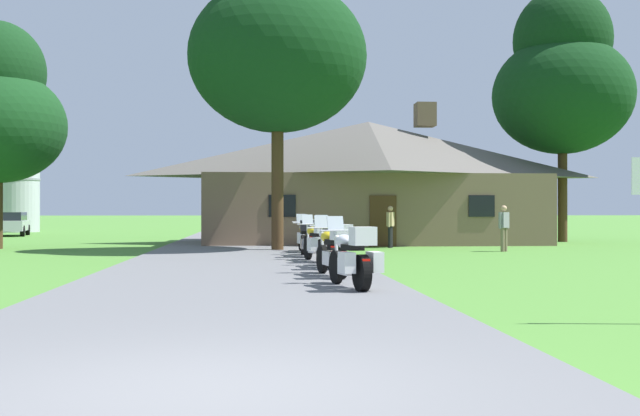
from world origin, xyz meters
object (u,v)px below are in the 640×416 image
(motorcycle_silver_farthest_in_row, at_px, (306,236))
(bystander_gray_shirt_beside_signpost, at_px, (504,226))
(motorcycle_white_nearest_to_camera, at_px, (353,258))
(motorcycle_yellow_second_in_row, at_px, (333,250))
(motorcycle_yellow_fourth_in_row, at_px, (317,242))
(tree_right_of_lodge, at_px, (562,79))
(metal_silo_distant, at_px, (18,174))
(motorcycle_yellow_fifth_in_row, at_px, (305,238))
(motorcycle_white_third_in_row, at_px, (328,245))
(tree_by_lodge_front, at_px, (278,35))
(bystander_tan_shirt_near_lodge, at_px, (390,224))
(parked_silver_suv_far_left, at_px, (10,223))

(motorcycle_silver_farthest_in_row, distance_m, bystander_gray_shirt_beside_signpost, 7.26)
(motorcycle_white_nearest_to_camera, height_order, motorcycle_yellow_second_in_row, same)
(motorcycle_yellow_fourth_in_row, bearing_deg, motorcycle_yellow_second_in_row, -102.01)
(tree_right_of_lodge, height_order, metal_silo_distant, tree_right_of_lodge)
(motorcycle_yellow_fourth_in_row, xyz_separation_m, motorcycle_yellow_fifth_in_row, (-0.15, 2.52, 0.01))
(motorcycle_white_third_in_row, bearing_deg, bystander_gray_shirt_beside_signpost, 43.97)
(tree_by_lodge_front, relative_size, tree_right_of_lodge, 1.00)
(motorcycle_white_third_in_row, height_order, tree_right_of_lodge, tree_right_of_lodge)
(motorcycle_yellow_second_in_row, relative_size, metal_silo_distant, 0.25)
(bystander_tan_shirt_near_lodge, height_order, bystander_gray_shirt_beside_signpost, same)
(parked_silver_suv_far_left, bearing_deg, motorcycle_yellow_fifth_in_row, -65.45)
(motorcycle_white_third_in_row, xyz_separation_m, tree_right_of_lodge, (12.88, 16.38, 7.15))
(motorcycle_white_nearest_to_camera, bearing_deg, motorcycle_yellow_second_in_row, 80.30)
(tree_right_of_lodge, bearing_deg, motorcycle_white_nearest_to_camera, -121.14)
(motorcycle_white_third_in_row, bearing_deg, metal_silo_distant, 112.31)
(motorcycle_silver_farthest_in_row, bearing_deg, bystander_gray_shirt_beside_signpost, 0.41)
(motorcycle_white_nearest_to_camera, relative_size, motorcycle_silver_farthest_in_row, 0.99)
(motorcycle_yellow_fifth_in_row, relative_size, bystander_tan_shirt_near_lodge, 1.25)
(bystander_gray_shirt_beside_signpost, bearing_deg, parked_silver_suv_far_left, 102.75)
(bystander_tan_shirt_near_lodge, relative_size, metal_silo_distant, 0.20)
(tree_right_of_lodge, distance_m, parked_silver_suv_far_left, 31.84)
(motorcycle_yellow_fifth_in_row, bearing_deg, motorcycle_yellow_fourth_in_row, -87.66)
(motorcycle_silver_farthest_in_row, bearing_deg, bystander_tan_shirt_near_lodge, 41.36)
(motorcycle_yellow_fourth_in_row, relative_size, tree_right_of_lodge, 0.17)
(motorcycle_yellow_fifth_in_row, bearing_deg, metal_silo_distant, 118.62)
(motorcycle_white_third_in_row, bearing_deg, motorcycle_yellow_fifth_in_row, 88.21)
(motorcycle_white_third_in_row, bearing_deg, motorcycle_yellow_second_in_row, -97.37)
(metal_silo_distant, bearing_deg, motorcycle_white_nearest_to_camera, -66.26)
(motorcycle_yellow_fourth_in_row, bearing_deg, motorcycle_silver_farthest_in_row, 78.29)
(motorcycle_yellow_fourth_in_row, bearing_deg, motorcycle_yellow_fifth_in_row, 82.25)
(motorcycle_silver_farthest_in_row, xyz_separation_m, metal_silo_distant, (-18.25, 29.24, 3.46))
(tree_by_lodge_front, bearing_deg, bystander_tan_shirt_near_lodge, 25.90)
(motorcycle_yellow_fifth_in_row, xyz_separation_m, tree_right_of_lodge, (13.09, 11.57, 7.15))
(motorcycle_yellow_second_in_row, distance_m, motorcycle_white_third_in_row, 2.44)
(motorcycle_white_nearest_to_camera, height_order, parked_silver_suv_far_left, parked_silver_suv_far_left)
(motorcycle_yellow_fourth_in_row, xyz_separation_m, motorcycle_silver_farthest_in_row, (0.05, 4.90, 0.00))
(motorcycle_white_third_in_row, distance_m, metal_silo_distant, 40.90)
(motorcycle_white_nearest_to_camera, xyz_separation_m, tree_right_of_lodge, (12.92, 21.39, 7.16))
(motorcycle_yellow_second_in_row, distance_m, parked_silver_suv_far_left, 34.00)
(parked_silver_suv_far_left, bearing_deg, tree_by_lodge_front, -61.14)
(motorcycle_yellow_fifth_in_row, xyz_separation_m, metal_silo_distant, (-18.06, 31.62, 3.45))
(parked_silver_suv_far_left, bearing_deg, bystander_tan_shirt_near_lodge, -50.04)
(bystander_tan_shirt_near_lodge, relative_size, bystander_gray_shirt_beside_signpost, 1.00)
(motorcycle_white_third_in_row, bearing_deg, motorcycle_yellow_fourth_in_row, 87.22)
(metal_silo_distant, height_order, parked_silver_suv_far_left, metal_silo_distant)
(motorcycle_white_nearest_to_camera, distance_m, motorcycle_white_third_in_row, 5.02)
(motorcycle_white_nearest_to_camera, relative_size, motorcycle_white_third_in_row, 0.99)
(motorcycle_silver_farthest_in_row, bearing_deg, motorcycle_yellow_fourth_in_row, -97.06)
(motorcycle_yellow_second_in_row, distance_m, motorcycle_yellow_fifth_in_row, 7.25)
(bystander_tan_shirt_near_lodge, xyz_separation_m, parked_silver_suv_far_left, (-19.72, 16.37, -0.15))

